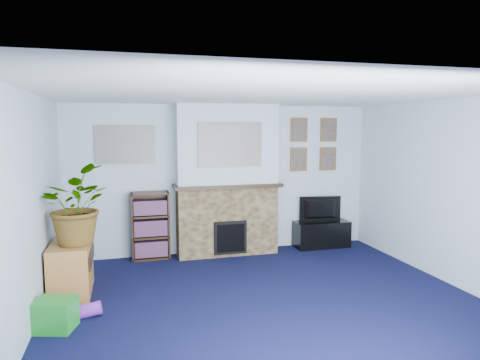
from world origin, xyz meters
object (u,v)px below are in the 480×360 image
object	(u,v)px
tv_stand	(321,234)
sideboard	(71,266)
bookshelf	(151,227)
television	(321,209)

from	to	relation	value
tv_stand	sideboard	distance (m)	4.06
bookshelf	sideboard	world-z (taller)	bookshelf
bookshelf	tv_stand	bearing A→B (deg)	-1.53
bookshelf	sideboard	xyz separation A→B (m)	(-1.03, -1.21, -0.15)
tv_stand	television	bearing A→B (deg)	90.00
tv_stand	television	size ratio (longest dim) A/B	1.28
bookshelf	sideboard	bearing A→B (deg)	-130.49
bookshelf	sideboard	size ratio (longest dim) A/B	1.27
television	sideboard	size ratio (longest dim) A/B	0.89
tv_stand	television	world-z (taller)	television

